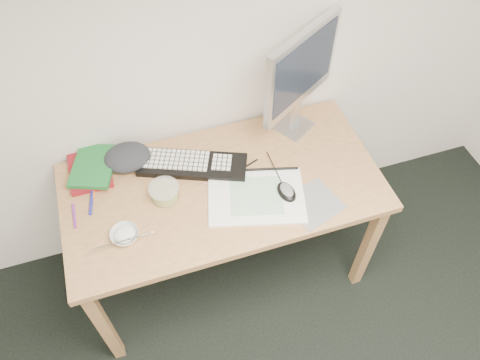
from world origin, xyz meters
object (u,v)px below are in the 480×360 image
at_px(desk, 223,196).
at_px(monitor, 301,71).
at_px(sketchpad, 256,196).
at_px(keyboard, 192,165).
at_px(rice_bowl, 125,235).

distance_m(desk, monitor, 0.65).
bearing_deg(sketchpad, desk, 153.09).
bearing_deg(keyboard, desk, -32.40).
bearing_deg(rice_bowl, desk, 16.68).
height_order(desk, rice_bowl, rice_bowl).
bearing_deg(monitor, keyboard, 158.38).
bearing_deg(keyboard, monitor, 32.36).
xyz_separation_m(monitor, rice_bowl, (-0.88, -0.37, -0.32)).
distance_m(keyboard, rice_bowl, 0.45).
relative_size(desk, monitor, 2.57).
bearing_deg(monitor, desk, 176.90).
height_order(monitor, rice_bowl, monitor).
relative_size(desk, sketchpad, 3.40).
relative_size(desk, keyboard, 2.87).
distance_m(desk, keyboard, 0.20).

